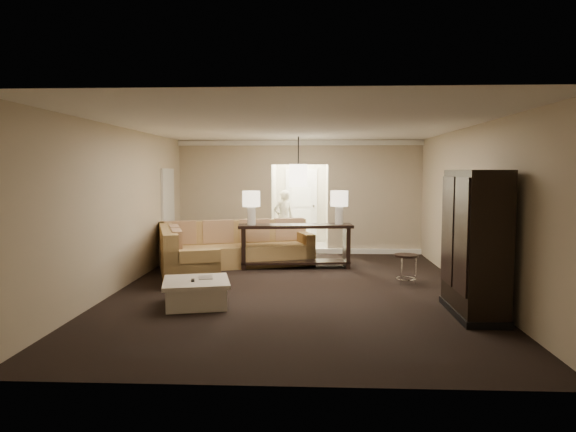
{
  "coord_description": "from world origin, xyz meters",
  "views": [
    {
      "loc": [
        0.3,
        -8.7,
        2.04
      ],
      "look_at": [
        -0.16,
        1.2,
        1.17
      ],
      "focal_mm": 32.0,
      "sensor_mm": 36.0,
      "label": 1
    }
  ],
  "objects_px": {
    "sectional_sofa": "(222,251)",
    "coffee_table": "(196,292)",
    "armoire": "(474,246)",
    "console_table": "(295,242)",
    "drink_table": "(406,263)",
    "person": "(284,216)"
  },
  "relations": [
    {
      "from": "coffee_table",
      "to": "drink_table",
      "type": "bearing_deg",
      "value": 25.42
    },
    {
      "from": "coffee_table",
      "to": "person",
      "type": "relative_size",
      "value": 0.69
    },
    {
      "from": "console_table",
      "to": "person",
      "type": "distance_m",
      "value": 3.05
    },
    {
      "from": "drink_table",
      "to": "armoire",
      "type": "bearing_deg",
      "value": -73.61
    },
    {
      "from": "drink_table",
      "to": "coffee_table",
      "type": "bearing_deg",
      "value": -154.58
    },
    {
      "from": "coffee_table",
      "to": "console_table",
      "type": "height_order",
      "value": "console_table"
    },
    {
      "from": "sectional_sofa",
      "to": "person",
      "type": "xyz_separation_m",
      "value": [
        1.11,
        3.26,
        0.46
      ]
    },
    {
      "from": "sectional_sofa",
      "to": "console_table",
      "type": "bearing_deg",
      "value": -8.75
    },
    {
      "from": "drink_table",
      "to": "person",
      "type": "distance_m",
      "value": 5.12
    },
    {
      "from": "coffee_table",
      "to": "console_table",
      "type": "bearing_deg",
      "value": 65.58
    },
    {
      "from": "console_table",
      "to": "drink_table",
      "type": "height_order",
      "value": "console_table"
    },
    {
      "from": "console_table",
      "to": "armoire",
      "type": "xyz_separation_m",
      "value": [
        2.63,
        -3.44,
        0.44
      ]
    },
    {
      "from": "armoire",
      "to": "drink_table",
      "type": "xyz_separation_m",
      "value": [
        -0.58,
        1.98,
        -0.6
      ]
    },
    {
      "from": "sectional_sofa",
      "to": "armoire",
      "type": "bearing_deg",
      "value": -55.82
    },
    {
      "from": "sectional_sofa",
      "to": "drink_table",
      "type": "bearing_deg",
      "value": -36.98
    },
    {
      "from": "sectional_sofa",
      "to": "coffee_table",
      "type": "height_order",
      "value": "sectional_sofa"
    },
    {
      "from": "coffee_table",
      "to": "armoire",
      "type": "bearing_deg",
      "value": -4.73
    },
    {
      "from": "console_table",
      "to": "person",
      "type": "relative_size",
      "value": 1.43
    },
    {
      "from": "sectional_sofa",
      "to": "console_table",
      "type": "height_order",
      "value": "sectional_sofa"
    },
    {
      "from": "armoire",
      "to": "person",
      "type": "relative_size",
      "value": 1.21
    },
    {
      "from": "sectional_sofa",
      "to": "coffee_table",
      "type": "bearing_deg",
      "value": -106.16
    },
    {
      "from": "sectional_sofa",
      "to": "coffee_table",
      "type": "xyz_separation_m",
      "value": [
        0.11,
        -2.85,
        -0.19
      ]
    }
  ]
}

